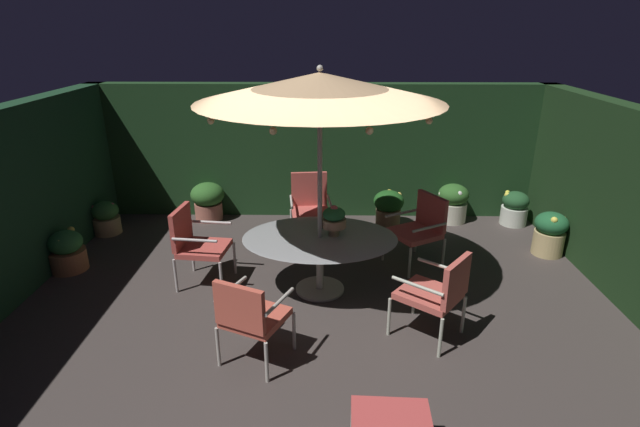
{
  "coord_description": "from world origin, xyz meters",
  "views": [
    {
      "loc": [
        0.11,
        -5.08,
        3.16
      ],
      "look_at": [
        0.03,
        0.43,
        1.0
      ],
      "focal_mm": 27.35,
      "sensor_mm": 36.0,
      "label": 1
    }
  ],
  "objects_px": {
    "patio_chair_north": "(196,241)",
    "patio_chair_northeast": "(250,314)",
    "patio_dining_table": "(320,246)",
    "patio_chair_south": "(310,204)",
    "potted_plant_front_corner": "(208,200)",
    "potted_plant_back_left": "(67,251)",
    "centerpiece_planter": "(334,218)",
    "patio_chair_east": "(438,291)",
    "patio_chair_southeast": "(421,225)",
    "potted_plant_back_right": "(515,208)",
    "potted_plant_right_far": "(106,218)",
    "potted_plant_left_near": "(388,207)",
    "ottoman_footrest": "(391,422)",
    "potted_plant_back_center": "(453,202)",
    "potted_plant_left_far": "(550,233)",
    "patio_umbrella": "(320,88)"
  },
  "relations": [
    {
      "from": "patio_umbrella",
      "to": "potted_plant_back_right",
      "type": "xyz_separation_m",
      "value": [
        3.22,
        2.23,
        -2.22
      ]
    },
    {
      "from": "patio_chair_east",
      "to": "potted_plant_right_far",
      "type": "bearing_deg",
      "value": 149.74
    },
    {
      "from": "patio_chair_north",
      "to": "patio_chair_northeast",
      "type": "xyz_separation_m",
      "value": [
        0.93,
        -1.62,
        -0.03
      ]
    },
    {
      "from": "potted_plant_right_far",
      "to": "potted_plant_left_near",
      "type": "height_order",
      "value": "potted_plant_left_near"
    },
    {
      "from": "patio_chair_north",
      "to": "potted_plant_back_left",
      "type": "xyz_separation_m",
      "value": [
        -1.87,
        0.32,
        -0.31
      ]
    },
    {
      "from": "patio_dining_table",
      "to": "patio_chair_south",
      "type": "distance_m",
      "value": 1.59
    },
    {
      "from": "patio_chair_north",
      "to": "patio_chair_northeast",
      "type": "relative_size",
      "value": 1.07
    },
    {
      "from": "patio_chair_east",
      "to": "potted_plant_back_left",
      "type": "relative_size",
      "value": 1.73
    },
    {
      "from": "potted_plant_back_center",
      "to": "potted_plant_left_far",
      "type": "bearing_deg",
      "value": -48.94
    },
    {
      "from": "ottoman_footrest",
      "to": "potted_plant_back_right",
      "type": "relative_size",
      "value": 1.08
    },
    {
      "from": "patio_chair_northeast",
      "to": "potted_plant_back_right",
      "type": "bearing_deg",
      "value": 43.51
    },
    {
      "from": "patio_dining_table",
      "to": "potted_plant_back_right",
      "type": "distance_m",
      "value": 3.93
    },
    {
      "from": "patio_umbrella",
      "to": "centerpiece_planter",
      "type": "distance_m",
      "value": 1.56
    },
    {
      "from": "potted_plant_right_far",
      "to": "patio_chair_south",
      "type": "bearing_deg",
      "value": -2.92
    },
    {
      "from": "potted_plant_front_corner",
      "to": "potted_plant_back_left",
      "type": "height_order",
      "value": "potted_plant_front_corner"
    },
    {
      "from": "centerpiece_planter",
      "to": "patio_chair_south",
      "type": "xyz_separation_m",
      "value": [
        -0.35,
        1.53,
        -0.37
      ]
    },
    {
      "from": "potted_plant_back_center",
      "to": "patio_chair_northeast",
      "type": "bearing_deg",
      "value": -127.02
    },
    {
      "from": "potted_plant_front_corner",
      "to": "potted_plant_left_far",
      "type": "distance_m",
      "value": 5.43
    },
    {
      "from": "patio_chair_south",
      "to": "patio_chair_southeast",
      "type": "bearing_deg",
      "value": -27.11
    },
    {
      "from": "patio_chair_north",
      "to": "potted_plant_front_corner",
      "type": "height_order",
      "value": "patio_chair_north"
    },
    {
      "from": "potted_plant_right_far",
      "to": "potted_plant_left_near",
      "type": "distance_m",
      "value": 4.57
    },
    {
      "from": "patio_chair_northeast",
      "to": "patio_chair_east",
      "type": "relative_size",
      "value": 0.97
    },
    {
      "from": "centerpiece_planter",
      "to": "potted_plant_back_left",
      "type": "bearing_deg",
      "value": 172.9
    },
    {
      "from": "patio_chair_south",
      "to": "potted_plant_front_corner",
      "type": "distance_m",
      "value": 1.97
    },
    {
      "from": "patio_dining_table",
      "to": "patio_chair_south",
      "type": "relative_size",
      "value": 1.83
    },
    {
      "from": "ottoman_footrest",
      "to": "potted_plant_back_right",
      "type": "bearing_deg",
      "value": 61.2
    },
    {
      "from": "centerpiece_planter",
      "to": "patio_chair_southeast",
      "type": "bearing_deg",
      "value": 31.41
    },
    {
      "from": "potted_plant_front_corner",
      "to": "patio_chair_south",
      "type": "bearing_deg",
      "value": -24.43
    },
    {
      "from": "patio_dining_table",
      "to": "patio_chair_north",
      "type": "relative_size",
      "value": 1.86
    },
    {
      "from": "centerpiece_planter",
      "to": "potted_plant_back_right",
      "type": "bearing_deg",
      "value": 35.61
    },
    {
      "from": "potted_plant_front_corner",
      "to": "potted_plant_back_center",
      "type": "relative_size",
      "value": 0.99
    },
    {
      "from": "potted_plant_front_corner",
      "to": "potted_plant_back_right",
      "type": "xyz_separation_m",
      "value": [
        5.17,
        -0.16,
        -0.06
      ]
    },
    {
      "from": "patio_chair_northeast",
      "to": "patio_umbrella",
      "type": "bearing_deg",
      "value": 65.75
    },
    {
      "from": "patio_chair_north",
      "to": "potted_plant_back_center",
      "type": "xyz_separation_m",
      "value": [
        3.79,
        2.18,
        -0.25
      ]
    },
    {
      "from": "patio_chair_northeast",
      "to": "ottoman_footrest",
      "type": "height_order",
      "value": "patio_chair_northeast"
    },
    {
      "from": "centerpiece_planter",
      "to": "patio_dining_table",
      "type": "bearing_deg",
      "value": -163.93
    },
    {
      "from": "potted_plant_front_corner",
      "to": "potted_plant_left_far",
      "type": "bearing_deg",
      "value": -13.85
    },
    {
      "from": "patio_chair_north",
      "to": "potted_plant_right_far",
      "type": "xyz_separation_m",
      "value": [
        -1.87,
        1.57,
        -0.33
      ]
    },
    {
      "from": "patio_dining_table",
      "to": "potted_plant_left_far",
      "type": "xyz_separation_m",
      "value": [
        3.32,
        1.09,
        -0.28
      ]
    },
    {
      "from": "patio_chair_east",
      "to": "ottoman_footrest",
      "type": "distance_m",
      "value": 1.74
    },
    {
      "from": "potted_plant_right_far",
      "to": "patio_chair_north",
      "type": "bearing_deg",
      "value": -40.02
    },
    {
      "from": "patio_dining_table",
      "to": "patio_chair_south",
      "type": "xyz_separation_m",
      "value": [
        -0.18,
        1.58,
        -0.03
      ]
    },
    {
      "from": "potted_plant_back_center",
      "to": "patio_umbrella",
      "type": "bearing_deg",
      "value": -133.21
    },
    {
      "from": "patio_chair_north",
      "to": "potted_plant_back_center",
      "type": "bearing_deg",
      "value": 29.83
    },
    {
      "from": "patio_chair_east",
      "to": "potted_plant_back_right",
      "type": "distance_m",
      "value": 3.79
    },
    {
      "from": "potted_plant_back_left",
      "to": "potted_plant_left_far",
      "type": "bearing_deg",
      "value": 5.01
    },
    {
      "from": "potted_plant_back_center",
      "to": "patio_chair_southeast",
      "type": "bearing_deg",
      "value": -118.01
    },
    {
      "from": "patio_dining_table",
      "to": "potted_plant_back_center",
      "type": "relative_size",
      "value": 2.9
    },
    {
      "from": "patio_chair_south",
      "to": "potted_plant_right_far",
      "type": "height_order",
      "value": "patio_chair_south"
    },
    {
      "from": "patio_chair_east",
      "to": "patio_chair_southeast",
      "type": "xyz_separation_m",
      "value": [
        0.14,
        1.77,
        -0.01
      ]
    }
  ]
}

